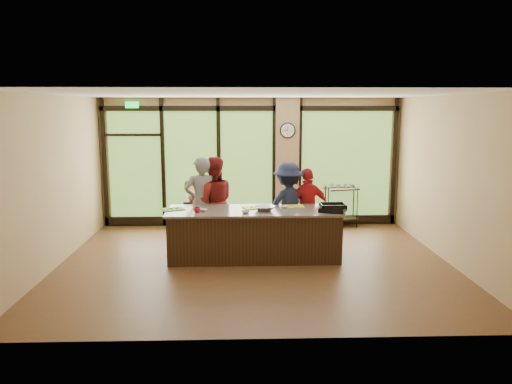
{
  "coord_description": "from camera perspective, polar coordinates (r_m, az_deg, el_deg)",
  "views": [
    {
      "loc": [
        -0.27,
        -8.67,
        2.79
      ],
      "look_at": [
        0.04,
        0.4,
        1.23
      ],
      "focal_mm": 35.0,
      "sensor_mm": 36.0,
      "label": 1
    }
  ],
  "objects": [
    {
      "name": "countertop",
      "position": [
        9.17,
        -0.21,
        -2.16
      ],
      "size": [
        3.2,
        1.1,
        0.04
      ],
      "primitive_type": "cube",
      "color": "#6D635A",
      "rests_on": "island_base"
    },
    {
      "name": "mixing_bowl",
      "position": [
        9.08,
        0.94,
        -1.87
      ],
      "size": [
        0.46,
        0.46,
        0.09
      ],
      "primitive_type": "imported",
      "rotation": [
        0.0,
        0.0,
        0.33
      ],
      "color": "silver",
      "rests_on": "countertop"
    },
    {
      "name": "back_wall",
      "position": [
        11.74,
        -0.6,
        3.42
      ],
      "size": [
        7.0,
        0.0,
        7.0
      ],
      "primitive_type": "plane",
      "rotation": [
        1.57,
        0.0,
        0.0
      ],
      "color": "tan",
      "rests_on": "floor"
    },
    {
      "name": "bar_cart",
      "position": [
        11.87,
        9.71,
        -1.01
      ],
      "size": [
        0.82,
        0.59,
        1.01
      ],
      "rotation": [
        0.0,
        0.0,
        0.24
      ],
      "color": "black",
      "rests_on": "floor"
    },
    {
      "name": "cook_midright",
      "position": [
        9.99,
        5.93,
        -1.82
      ],
      "size": [
        1.01,
        0.66,
        1.6
      ],
      "primitive_type": "imported",
      "rotation": [
        0.0,
        0.0,
        3.45
      ],
      "color": "red",
      "rests_on": "floor"
    },
    {
      "name": "roasting_pan",
      "position": [
        9.09,
        8.77,
        -1.99
      ],
      "size": [
        0.55,
        0.5,
        0.08
      ],
      "primitive_type": "cube",
      "rotation": [
        0.0,
        0.0,
        -0.41
      ],
      "color": "black",
      "rests_on": "countertop"
    },
    {
      "name": "flower_vase",
      "position": [
        11.08,
        -7.18,
        -0.31
      ],
      "size": [
        0.34,
        0.34,
        0.27
      ],
      "primitive_type": "imported",
      "rotation": [
        0.0,
        0.0,
        0.38
      ],
      "color": "#957A51",
      "rests_on": "flower_stand"
    },
    {
      "name": "cook_right",
      "position": [
        9.9,
        3.69,
        -1.55
      ],
      "size": [
        1.25,
        0.96,
        1.71
      ],
      "primitive_type": "imported",
      "rotation": [
        0.0,
        0.0,
        3.47
      ],
      "color": "#181D36",
      "rests_on": "floor"
    },
    {
      "name": "window_wall",
      "position": [
        11.72,
        0.21,
        2.89
      ],
      "size": [
        6.9,
        0.12,
        3.0
      ],
      "color": "tan",
      "rests_on": "floor"
    },
    {
      "name": "flower_stand",
      "position": [
        11.18,
        -7.12,
        -2.86
      ],
      "size": [
        0.42,
        0.42,
        0.74
      ],
      "primitive_type": "cube",
      "rotation": [
        0.0,
        0.0,
        -0.16
      ],
      "color": "black",
      "rests_on": "floor"
    },
    {
      "name": "right_wall",
      "position": [
        9.54,
        21.37,
        1.29
      ],
      "size": [
        0.0,
        6.0,
        6.0
      ],
      "primitive_type": "plane",
      "rotation": [
        1.57,
        0.0,
        -1.57
      ],
      "color": "tan",
      "rests_on": "floor"
    },
    {
      "name": "ceiling",
      "position": [
        8.68,
        -0.15,
        11.12
      ],
      "size": [
        7.0,
        7.0,
        0.0
      ],
      "primitive_type": "plane",
      "rotation": [
        3.14,
        0.0,
        0.0
      ],
      "color": "white",
      "rests_on": "back_wall"
    },
    {
      "name": "prep_bowl_mid",
      "position": [
        8.89,
        -1.2,
        -2.26
      ],
      "size": [
        0.17,
        0.17,
        0.04
      ],
      "primitive_type": "imported",
      "rotation": [
        0.0,
        0.0,
        -0.24
      ],
      "color": "silver",
      "rests_on": "countertop"
    },
    {
      "name": "cutting_board_right",
      "position": [
        9.48,
        4.36,
        -1.63
      ],
      "size": [
        0.38,
        0.29,
        0.01
      ],
      "primitive_type": "cube",
      "rotation": [
        0.0,
        0.0,
        0.03
      ],
      "color": "yellow",
      "rests_on": "countertop"
    },
    {
      "name": "prep_bowl_near",
      "position": [
        9.07,
        -6.01,
        -2.08
      ],
      "size": [
        0.16,
        0.16,
        0.04
      ],
      "primitive_type": "imported",
      "rotation": [
        0.0,
        0.0,
        0.16
      ],
      "color": "silver",
      "rests_on": "countertop"
    },
    {
      "name": "left_wall",
      "position": [
        9.34,
        -22.14,
        1.08
      ],
      "size": [
        0.0,
        6.0,
        6.0
      ],
      "primitive_type": "plane",
      "rotation": [
        1.57,
        0.0,
        1.57
      ],
      "color": "tan",
      "rests_on": "floor"
    },
    {
      "name": "cook_left",
      "position": [
        9.86,
        -6.25,
        -1.25
      ],
      "size": [
        0.75,
        0.57,
        1.84
      ],
      "primitive_type": "imported",
      "rotation": [
        0.0,
        0.0,
        3.35
      ],
      "color": "slate",
      "rests_on": "floor"
    },
    {
      "name": "island_base",
      "position": [
        9.28,
        -0.2,
        -4.94
      ],
      "size": [
        3.1,
        1.0,
        0.88
      ],
      "primitive_type": "cube",
      "color": "black",
      "rests_on": "floor"
    },
    {
      "name": "prep_bowl_far",
      "position": [
        9.35,
        3.22,
        -1.73
      ],
      "size": [
        0.13,
        0.13,
        0.03
      ],
      "primitive_type": "imported",
      "rotation": [
        0.0,
        0.0,
        0.02
      ],
      "color": "silver",
      "rests_on": "countertop"
    },
    {
      "name": "cutting_board_center",
      "position": [
        9.35,
        -0.17,
        -1.76
      ],
      "size": [
        0.49,
        0.44,
        0.01
      ],
      "primitive_type": "cube",
      "rotation": [
        0.0,
        0.0,
        0.37
      ],
      "color": "yellow",
      "rests_on": "countertop"
    },
    {
      "name": "cutting_board_left",
      "position": [
        9.31,
        -9.49,
        -1.95
      ],
      "size": [
        0.48,
        0.42,
        0.01
      ],
      "primitive_type": "cube",
      "rotation": [
        0.0,
        0.0,
        0.39
      ],
      "color": "#4E8D33",
      "rests_on": "countertop"
    },
    {
      "name": "red_ramekin",
      "position": [
        8.99,
        -6.76,
        -2.04
      ],
      "size": [
        0.14,
        0.14,
        0.09
      ],
      "primitive_type": "imported",
      "rotation": [
        0.0,
        0.0,
        -0.19
      ],
      "color": "#B6122A",
      "rests_on": "countertop"
    },
    {
      "name": "floor",
      "position": [
        9.11,
        -0.15,
        -8.1
      ],
      "size": [
        7.0,
        7.0,
        0.0
      ],
      "primitive_type": "plane",
      "color": "#54331D",
      "rests_on": "ground"
    },
    {
      "name": "wall_clock",
      "position": [
        11.6,
        3.64,
        7.04
      ],
      "size": [
        0.36,
        0.04,
        0.36
      ],
      "color": "black",
      "rests_on": "window_wall"
    },
    {
      "name": "cook_midleft",
      "position": [
        9.98,
        -4.92,
        -1.17
      ],
      "size": [
        0.98,
        0.82,
        1.82
      ],
      "primitive_type": "imported",
      "rotation": [
        0.0,
        0.0,
        3.3
      ],
      "color": "maroon",
      "rests_on": "floor"
    }
  ]
}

